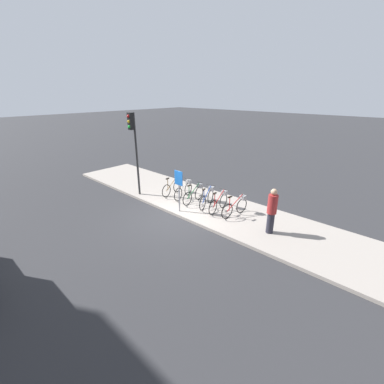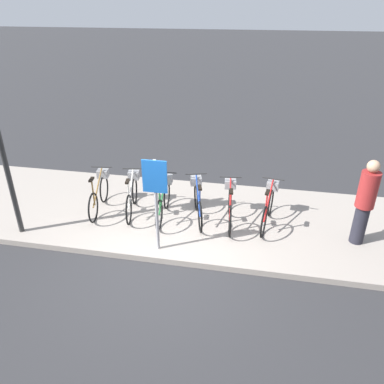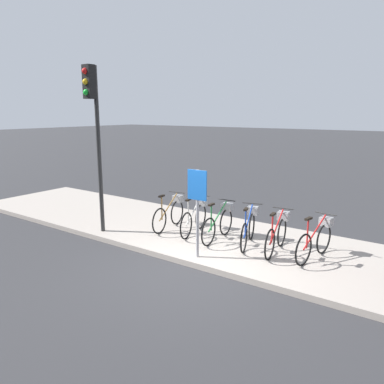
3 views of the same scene
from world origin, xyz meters
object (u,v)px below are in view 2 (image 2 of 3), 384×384
(parked_bicycle_1, at_px, (132,194))
(parked_bicycle_3, at_px, (198,200))
(parked_bicycle_0, at_px, (100,192))
(parked_bicycle_4, at_px, (230,204))
(pedestrian, at_px, (365,201))
(parked_bicycle_5, at_px, (269,205))
(sign_post, at_px, (155,191))
(parked_bicycle_2, at_px, (164,198))

(parked_bicycle_1, relative_size, parked_bicycle_3, 1.02)
(parked_bicycle_0, bearing_deg, parked_bicycle_1, 4.22)
(parked_bicycle_0, bearing_deg, parked_bicycle_4, 0.21)
(pedestrian, bearing_deg, parked_bicycle_5, 167.35)
(parked_bicycle_5, distance_m, pedestrian, 1.82)
(parked_bicycle_1, xyz_separation_m, sign_post, (0.94, -1.29, 0.81))
(parked_bicycle_1, bearing_deg, parked_bicycle_5, 0.96)
(parked_bicycle_3, bearing_deg, parked_bicycle_4, -2.73)
(parked_bicycle_2, xyz_separation_m, parked_bicycle_3, (0.72, 0.06, 0.00))
(parked_bicycle_0, relative_size, pedestrian, 0.89)
(parked_bicycle_1, bearing_deg, parked_bicycle_2, -5.84)
(parked_bicycle_0, distance_m, pedestrian, 5.41)
(parked_bicycle_0, bearing_deg, parked_bicycle_3, 1.13)
(parked_bicycle_1, distance_m, parked_bicycle_2, 0.74)
(parked_bicycle_4, relative_size, sign_post, 0.84)
(parked_bicycle_1, bearing_deg, pedestrian, -4.12)
(parked_bicycle_0, height_order, parked_bicycle_4, same)
(parked_bicycle_3, bearing_deg, parked_bicycle_2, -174.90)
(parked_bicycle_5, bearing_deg, parked_bicycle_0, -178.39)
(parked_bicycle_1, relative_size, sign_post, 0.83)
(parked_bicycle_0, bearing_deg, sign_post, -36.57)
(pedestrian, bearing_deg, parked_bicycle_0, 177.02)
(pedestrian, bearing_deg, parked_bicycle_1, 175.88)
(parked_bicycle_2, bearing_deg, parked_bicycle_1, 174.16)
(parked_bicycle_0, height_order, parked_bicycle_5, same)
(parked_bicycle_2, distance_m, parked_bicycle_3, 0.73)
(parked_bicycle_5, bearing_deg, parked_bicycle_1, -179.04)
(sign_post, bearing_deg, parked_bicycle_0, 143.43)
(pedestrian, bearing_deg, parked_bicycle_4, 173.37)
(parked_bicycle_2, distance_m, pedestrian, 3.95)
(parked_bicycle_3, relative_size, pedestrian, 0.87)
(parked_bicycle_3, bearing_deg, sign_post, -112.17)
(parked_bicycle_4, xyz_separation_m, parked_bicycle_5, (0.79, 0.09, 0.00))
(parked_bicycle_4, distance_m, parked_bicycle_5, 0.80)
(parked_bicycle_2, xyz_separation_m, pedestrian, (3.91, -0.26, 0.48))
(parked_bicycle_5, xyz_separation_m, sign_post, (-2.00, -1.34, 0.81))
(parked_bicycle_4, bearing_deg, sign_post, -134.13)
(parked_bicycle_0, distance_m, parked_bicycle_4, 2.88)
(parked_bicycle_3, xyz_separation_m, pedestrian, (3.19, -0.32, 0.48))
(parked_bicycle_4, bearing_deg, parked_bicycle_0, -179.79)
(parked_bicycle_1, distance_m, parked_bicycle_5, 2.94)
(parked_bicycle_0, xyz_separation_m, sign_post, (1.67, -1.24, 0.81))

